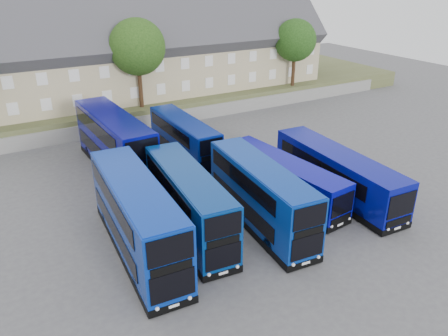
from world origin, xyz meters
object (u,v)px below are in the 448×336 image
dd_front_mid (189,204)px  tree_far (298,30)px  coach_east_a (283,179)px  dd_front_left (137,219)px  tree_mid (138,49)px  tree_east (296,42)px

dd_front_mid → tree_far: (31.13, 28.56, 5.67)m
coach_east_a → dd_front_mid: bearing=179.7°
dd_front_mid → dd_front_left: bearing=-166.6°
dd_front_mid → tree_mid: size_ratio=1.17×
coach_east_a → tree_mid: size_ratio=1.22×
tree_east → tree_mid: bearing=178.6°
tree_east → tree_far: size_ratio=0.94×
coach_east_a → tree_far: tree_far is taller
dd_front_left → coach_east_a: size_ratio=1.04×
dd_front_mid → tree_mid: tree_mid is taller
coach_east_a → tree_mid: (-2.90, 21.28, 6.59)m
dd_front_mid → coach_east_a: size_ratio=0.96×
tree_east → tree_far: (6.00, 7.00, 0.34)m
dd_front_mid → coach_east_a: dd_front_mid is taller
dd_front_mid → tree_east: tree_east is taller
tree_east → tree_far: bearing=49.4°
dd_front_mid → tree_far: tree_far is taller
coach_east_a → tree_east: bearing=44.8°
dd_front_left → tree_east: (28.66, 22.07, 5.14)m
coach_east_a → tree_far: bearing=44.5°
dd_front_left → tree_mid: bearing=72.2°
dd_front_left → dd_front_mid: 3.57m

